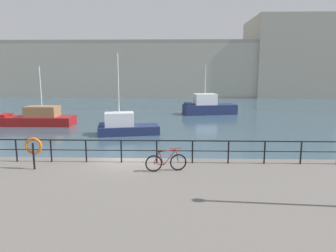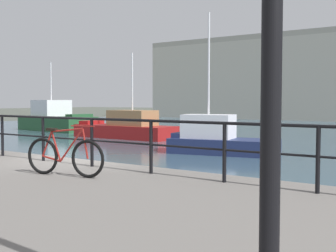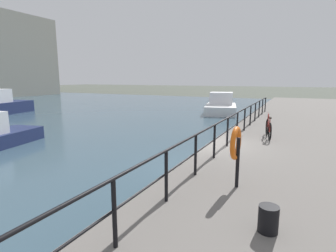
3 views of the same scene
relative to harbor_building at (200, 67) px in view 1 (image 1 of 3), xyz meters
name	(u,v)px [view 1 (image 1 of 3)]	position (x,y,z in m)	size (l,w,h in m)	color
ground_plane	(130,179)	(-7.32, -54.64, -6.12)	(240.00, 240.00, 0.00)	#4C5147
water_basin	(161,108)	(-7.32, -24.44, -6.12)	(80.00, 60.00, 0.01)	#385160
quay_promenade	(95,240)	(-7.32, -61.14, -5.57)	(56.00, 13.00, 1.10)	slate
harbor_building	(200,67)	(0.00, 0.00, 0.00)	(67.92, 15.93, 16.24)	#B2AD9E
moored_harbor_tender	(208,106)	(-1.15, -30.85, -5.17)	(6.79, 3.70, 6.02)	navy
moored_cabin_cruiser	(125,126)	(-9.39, -43.60, -5.41)	(5.39, 3.03, 6.73)	navy
moored_green_narrowboat	(37,118)	(-18.82, -39.39, -5.41)	(7.42, 2.39, 5.71)	maroon
quay_railing	(104,147)	(-8.39, -55.39, -4.29)	(24.69, 0.07, 1.08)	black
parked_bicycle	(166,162)	(-5.46, -56.59, -4.64)	(1.75, 0.42, 0.98)	black
life_ring_stand	(34,147)	(-11.15, -56.45, -4.05)	(0.75, 0.16, 1.40)	black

